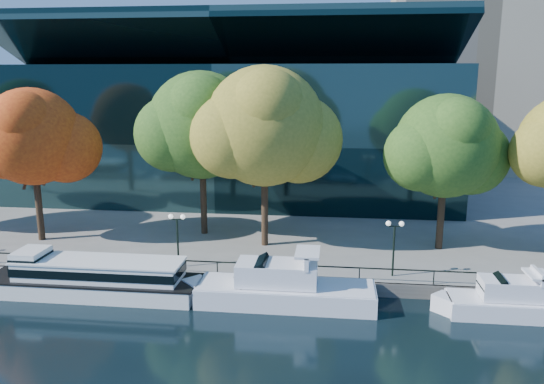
# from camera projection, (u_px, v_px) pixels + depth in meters

# --- Properties ---
(ground) EXTENTS (160.00, 160.00, 0.00)m
(ground) POSITION_uv_depth(u_px,v_px,m) (207.00, 307.00, 34.86)
(ground) COLOR black
(ground) RESTS_ON ground
(promenade) EXTENTS (90.00, 67.08, 1.00)m
(promenade) POSITION_uv_depth(u_px,v_px,m) (272.00, 187.00, 70.03)
(promenade) COLOR slate
(promenade) RESTS_ON ground
(railing) EXTENTS (88.20, 0.08, 0.99)m
(railing) POSITION_uv_depth(u_px,v_px,m) (217.00, 262.00, 37.60)
(railing) COLOR black
(railing) RESTS_ON promenade
(convention_building) EXTENTS (50.00, 24.57, 21.43)m
(convention_building) POSITION_uv_depth(u_px,v_px,m) (235.00, 129.00, 64.33)
(convention_building) COLOR black
(convention_building) RESTS_ON ground
(tour_boat) EXTENTS (16.20, 3.61, 3.07)m
(tour_boat) POSITION_uv_depth(u_px,v_px,m) (87.00, 276.00, 36.64)
(tour_boat) COLOR white
(tour_boat) RESTS_ON ground
(cruiser_near) EXTENTS (13.05, 3.36, 3.78)m
(cruiser_near) POSITION_uv_depth(u_px,v_px,m) (278.00, 287.00, 35.08)
(cruiser_near) COLOR white
(cruiser_near) RESTS_ON ground
(cruiser_far) EXTENTS (9.55, 2.65, 3.12)m
(cruiser_far) POSITION_uv_depth(u_px,v_px,m) (511.00, 301.00, 33.38)
(cruiser_far) COLOR white
(cruiser_far) RESTS_ON ground
(tree_1) EXTENTS (10.12, 8.30, 12.98)m
(tree_1) POSITION_uv_depth(u_px,v_px,m) (34.00, 139.00, 43.98)
(tree_1) COLOR black
(tree_1) RESTS_ON promenade
(tree_2) EXTENTS (11.61, 9.52, 14.36)m
(tree_2) POSITION_uv_depth(u_px,v_px,m) (203.00, 128.00, 45.67)
(tree_2) COLOR black
(tree_2) RESTS_ON promenade
(tree_3) EXTENTS (12.08, 9.91, 14.77)m
(tree_3) POSITION_uv_depth(u_px,v_px,m) (267.00, 129.00, 42.32)
(tree_3) COLOR black
(tree_3) RESTS_ON promenade
(tree_4) EXTENTS (10.26, 8.41, 12.56)m
(tree_4) POSITION_uv_depth(u_px,v_px,m) (448.00, 148.00, 41.74)
(tree_4) COLOR black
(tree_4) RESTS_ON promenade
(lamp_1) EXTENTS (1.26, 0.36, 4.03)m
(lamp_1) POSITION_uv_depth(u_px,v_px,m) (177.00, 228.00, 38.74)
(lamp_1) COLOR black
(lamp_1) RESTS_ON promenade
(lamp_2) EXTENTS (1.26, 0.36, 4.03)m
(lamp_2) POSITION_uv_depth(u_px,v_px,m) (394.00, 236.00, 36.94)
(lamp_2) COLOR black
(lamp_2) RESTS_ON promenade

